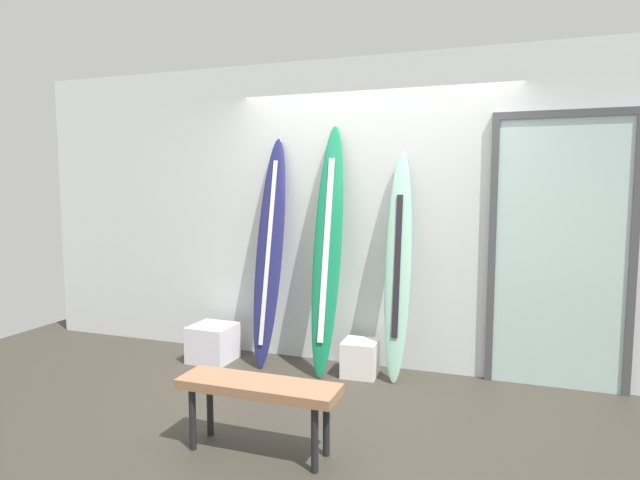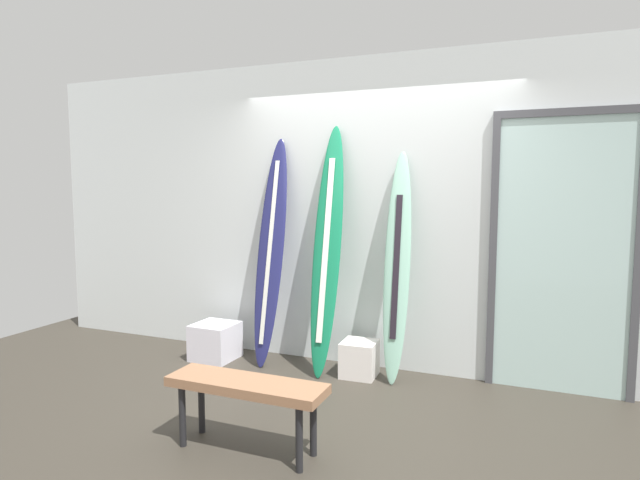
# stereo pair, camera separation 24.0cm
# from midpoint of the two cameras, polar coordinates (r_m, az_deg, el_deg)

# --- Properties ---
(ground) EXTENTS (8.00, 8.00, 0.04)m
(ground) POSITION_cam_midpoint_polar(r_m,az_deg,el_deg) (4.06, 2.03, -18.63)
(ground) COLOR #37322A
(wall_back) EXTENTS (7.20, 0.20, 2.80)m
(wall_back) POSITION_cam_midpoint_polar(r_m,az_deg,el_deg) (4.94, 7.37, 2.77)
(wall_back) COLOR silver
(wall_back) RESTS_ON ground
(surfboard_navy) EXTENTS (0.29, 0.48, 2.10)m
(surfboard_navy) POSITION_cam_midpoint_polar(r_m,az_deg,el_deg) (4.97, -3.91, -1.41)
(surfboard_navy) COLOR navy
(surfboard_navy) RESTS_ON ground
(surfboard_emerald) EXTENTS (0.26, 0.53, 2.20)m
(surfboard_emerald) POSITION_cam_midpoint_polar(r_m,az_deg,el_deg) (4.71, 2.23, -1.01)
(surfboard_emerald) COLOR #15784E
(surfboard_emerald) RESTS_ON ground
(surfboard_seafoam) EXTENTS (0.24, 0.43, 1.96)m
(surfboard_seafoam) POSITION_cam_midpoint_polar(r_m,az_deg,el_deg) (4.59, 9.70, -2.98)
(surfboard_seafoam) COLOR #8DC2AB
(surfboard_seafoam) RESTS_ON ground
(display_block_left) EXTENTS (0.39, 0.39, 0.34)m
(display_block_left) POSITION_cam_midpoint_polar(r_m,az_deg,el_deg) (5.30, -9.80, -10.57)
(display_block_left) COLOR silver
(display_block_left) RESTS_ON ground
(display_block_center) EXTENTS (0.31, 0.31, 0.31)m
(display_block_center) POSITION_cam_midpoint_polar(r_m,az_deg,el_deg) (4.80, 5.67, -12.47)
(display_block_center) COLOR silver
(display_block_center) RESTS_ON ground
(glass_door) EXTENTS (1.10, 0.06, 2.25)m
(glass_door) POSITION_cam_midpoint_polar(r_m,az_deg,el_deg) (4.68, 25.76, -0.90)
(glass_door) COLOR silver
(glass_door) RESTS_ON ground
(bench) EXTENTS (1.02, 0.30, 0.46)m
(bench) POSITION_cam_midpoint_polar(r_m,az_deg,el_deg) (3.47, -5.82, -15.62)
(bench) COLOR #926648
(bench) RESTS_ON ground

